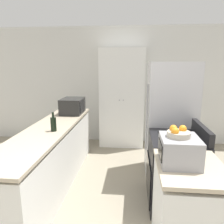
# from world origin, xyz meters

# --- Properties ---
(wall_back) EXTENTS (7.00, 0.06, 2.60)m
(wall_back) POSITION_xyz_m (0.00, 3.60, 1.30)
(wall_back) COLOR silver
(wall_back) RESTS_ON ground_plane
(counter_left) EXTENTS (0.60, 2.79, 0.90)m
(counter_left) POSITION_xyz_m (-0.86, 1.49, 0.44)
(counter_left) COLOR silver
(counter_left) RESTS_ON ground_plane
(counter_right) EXTENTS (0.60, 0.75, 0.90)m
(counter_right) POSITION_xyz_m (0.86, 0.47, 0.44)
(counter_right) COLOR silver
(counter_right) RESTS_ON ground_plane
(pantry_cabinet) EXTENTS (0.95, 0.48, 2.11)m
(pantry_cabinet) POSITION_xyz_m (0.08, 3.32, 1.06)
(pantry_cabinet) COLOR white
(pantry_cabinet) RESTS_ON ground_plane
(stove) EXTENTS (0.66, 0.76, 1.06)m
(stove) POSITION_xyz_m (0.88, 1.25, 0.46)
(stove) COLOR black
(stove) RESTS_ON ground_plane
(refrigerator) EXTENTS (0.74, 0.77, 1.82)m
(refrigerator) POSITION_xyz_m (0.91, 2.05, 0.91)
(refrigerator) COLOR #B7B7BC
(refrigerator) RESTS_ON ground_plane
(microwave) EXTENTS (0.38, 0.50, 0.28)m
(microwave) POSITION_xyz_m (-0.77, 2.44, 1.04)
(microwave) COLOR black
(microwave) RESTS_ON counter_left
(wine_bottle) EXTENTS (0.08, 0.08, 0.26)m
(wine_bottle) POSITION_xyz_m (-0.73, 1.35, 1.01)
(wine_bottle) COLOR black
(wine_bottle) RESTS_ON counter_left
(toaster_oven) EXTENTS (0.34, 0.38, 0.25)m
(toaster_oven) POSITION_xyz_m (0.75, 0.52, 1.03)
(toaster_oven) COLOR #939399
(toaster_oven) RESTS_ON counter_right
(fruit_bowl) EXTENTS (0.21, 0.21, 0.10)m
(fruit_bowl) POSITION_xyz_m (0.74, 0.54, 1.19)
(fruit_bowl) COLOR #B2A893
(fruit_bowl) RESTS_ON toaster_oven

